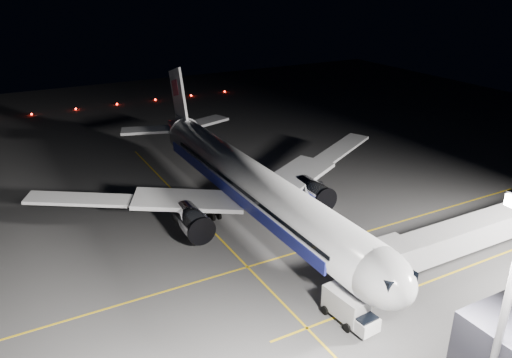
{
  "coord_description": "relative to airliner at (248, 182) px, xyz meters",
  "views": [
    {
      "loc": [
        52.9,
        -28.36,
        30.86
      ],
      "look_at": [
        0.29,
        0.42,
        6.0
      ],
      "focal_mm": 35.0,
      "sensor_mm": 36.0,
      "label": 1
    }
  ],
  "objects": [
    {
      "name": "taxiway_lights",
      "position": [
        -70.92,
        0.0,
        -4.94
      ],
      "size": [
        0.44,
        60.44,
        0.44
      ],
      "color": "#FF140A",
      "rests_on": "ground"
    },
    {
      "name": "jet_bridge",
      "position": [
        23.08,
        18.06,
        -0.58
      ],
      "size": [
        3.6,
        34.4,
        6.3
      ],
      "color": "#B2B2B7",
      "rests_on": "ground"
    },
    {
      "name": "safety_cone_c",
      "position": [
        -0.26,
        11.3,
        -4.84
      ],
      "size": [
        0.43,
        0.43,
        0.64
      ],
      "primitive_type": "cone",
      "color": "#EC3E09",
      "rests_on": "ground"
    },
    {
      "name": "baggage_tug",
      "position": [
        -2.44,
        13.53,
        -4.48
      ],
      "size": [
        2.5,
        2.27,
        1.49
      ],
      "rotation": [
        0.0,
        0.0,
        -0.38
      ],
      "color": "black",
      "rests_on": "ground"
    },
    {
      "name": "guide_line_cross",
      "position": [
        1.08,
        -6.0,
        -5.16
      ],
      "size": [
        70.0,
        0.25,
        0.01
      ],
      "primitive_type": "cube",
      "color": "gold",
      "rests_on": "ground"
    },
    {
      "name": "airliner",
      "position": [
        0.0,
        0.0,
        0.0
      ],
      "size": [
        61.48,
        54.22,
        16.64
      ],
      "color": "silver",
      "rests_on": "ground"
    },
    {
      "name": "service_truck",
      "position": [
        24.18,
        -1.95,
        -3.57
      ],
      "size": [
        6.01,
        2.98,
        2.98
      ],
      "rotation": [
        0.0,
        0.0,
        0.09
      ],
      "color": "silver",
      "rests_on": "ground"
    },
    {
      "name": "guide_line_side",
      "position": [
        23.08,
        10.0,
        -5.16
      ],
      "size": [
        0.25,
        40.0,
        0.01
      ],
      "primitive_type": "cube",
      "color": "gold",
      "rests_on": "ground"
    },
    {
      "name": "ground",
      "position": [
        1.08,
        0.0,
        -5.16
      ],
      "size": [
        200.0,
        200.0,
        0.0
      ],
      "primitive_type": "plane",
      "color": "#4C4C4F",
      "rests_on": "ground"
    },
    {
      "name": "safety_cone_a",
      "position": [
        7.08,
        7.39,
        -4.91
      ],
      "size": [
        0.34,
        0.34,
        0.51
      ],
      "primitive_type": "cone",
      "color": "#EC3E09",
      "rests_on": "ground"
    },
    {
      "name": "guide_line_main",
      "position": [
        11.08,
        0.0,
        -5.16
      ],
      "size": [
        0.25,
        80.0,
        0.01
      ],
      "primitive_type": "cube",
      "color": "gold",
      "rests_on": "ground"
    },
    {
      "name": "safety_cone_b",
      "position": [
        0.16,
        12.96,
        -4.82
      ],
      "size": [
        0.46,
        0.46,
        0.68
      ],
      "primitive_type": "cone",
      "color": "#EC3E09",
      "rests_on": "ground"
    },
    {
      "name": "floodlight_mast_south",
      "position": [
        41.08,
        -6.01,
        7.21
      ],
      "size": [
        2.4,
        0.67,
        20.7
      ],
      "color": "#59595E",
      "rests_on": "ground"
    }
  ]
}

